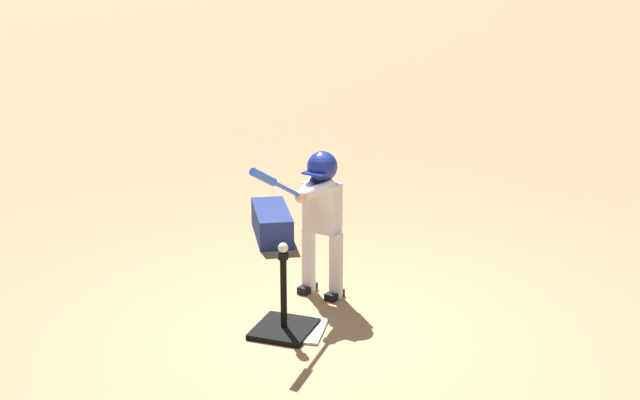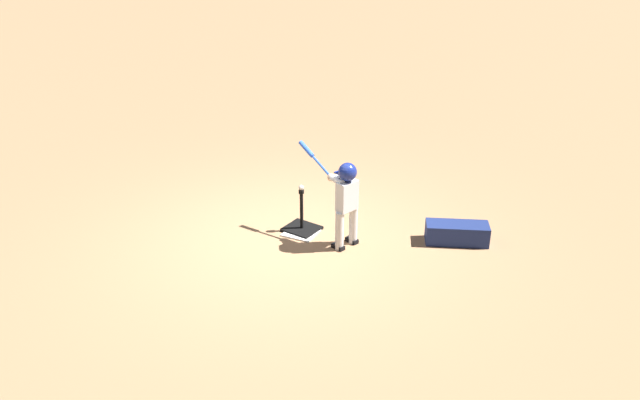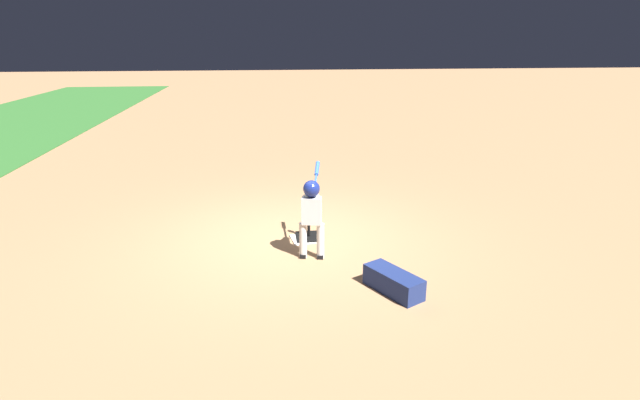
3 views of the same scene
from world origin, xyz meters
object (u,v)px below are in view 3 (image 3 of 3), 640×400
object	(u,v)px
batting_tee	(309,234)
batter_child	(312,208)
baseball	(309,200)
equipment_bag	(393,282)

from	to	relation	value
batting_tee	batter_child	xyz separation A→B (m)	(-0.72, 0.02, 0.69)
baseball	batter_child	bearing A→B (deg)	178.44
batting_tee	batter_child	world-z (taller)	batter_child
baseball	equipment_bag	xyz separation A→B (m)	(-1.94, -0.91, -0.52)
batting_tee	equipment_bag	size ratio (longest dim) A/B	0.74
batting_tee	batter_child	distance (m)	1.00
batter_child	baseball	bearing A→B (deg)	-1.56
batting_tee	baseball	world-z (taller)	baseball
batter_child	baseball	xyz separation A→B (m)	(0.72, -0.02, -0.11)
batter_child	equipment_bag	bearing A→B (deg)	-142.48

